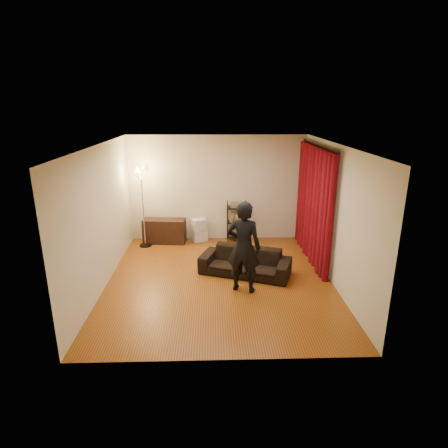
{
  "coord_description": "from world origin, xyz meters",
  "views": [
    {
      "loc": [
        -0.12,
        -6.89,
        3.41
      ],
      "look_at": [
        0.1,
        0.3,
        1.1
      ],
      "focal_mm": 30.0,
      "sensor_mm": 36.0,
      "label": 1
    }
  ],
  "objects_px": {
    "sofa": "(245,262)",
    "floor_lamp": "(143,207)",
    "person": "(244,247)",
    "media_cabinet": "(165,231)",
    "storage_boxes": "(199,230)",
    "wire_shelf": "(237,222)"
  },
  "relations": [
    {
      "from": "storage_boxes",
      "to": "media_cabinet",
      "type": "bearing_deg",
      "value": -174.56
    },
    {
      "from": "storage_boxes",
      "to": "wire_shelf",
      "type": "distance_m",
      "value": 1.0
    },
    {
      "from": "person",
      "to": "wire_shelf",
      "type": "relative_size",
      "value": 1.68
    },
    {
      "from": "sofa",
      "to": "person",
      "type": "xyz_separation_m",
      "value": [
        -0.1,
        -0.72,
        0.61
      ]
    },
    {
      "from": "sofa",
      "to": "media_cabinet",
      "type": "relative_size",
      "value": 1.74
    },
    {
      "from": "media_cabinet",
      "to": "storage_boxes",
      "type": "height_order",
      "value": "media_cabinet"
    },
    {
      "from": "media_cabinet",
      "to": "wire_shelf",
      "type": "relative_size",
      "value": 1.01
    },
    {
      "from": "person",
      "to": "storage_boxes",
      "type": "distance_m",
      "value": 2.95
    },
    {
      "from": "storage_boxes",
      "to": "wire_shelf",
      "type": "xyz_separation_m",
      "value": [
        0.97,
        -0.03,
        0.22
      ]
    },
    {
      "from": "wire_shelf",
      "to": "floor_lamp",
      "type": "height_order",
      "value": "floor_lamp"
    },
    {
      "from": "sofa",
      "to": "floor_lamp",
      "type": "distance_m",
      "value": 3.02
    },
    {
      "from": "media_cabinet",
      "to": "sofa",
      "type": "bearing_deg",
      "value": -39.79
    },
    {
      "from": "media_cabinet",
      "to": "storage_boxes",
      "type": "xyz_separation_m",
      "value": [
        0.89,
        0.08,
        -0.01
      ]
    },
    {
      "from": "storage_boxes",
      "to": "floor_lamp",
      "type": "bearing_deg",
      "value": -166.73
    },
    {
      "from": "media_cabinet",
      "to": "floor_lamp",
      "type": "height_order",
      "value": "floor_lamp"
    },
    {
      "from": "person",
      "to": "floor_lamp",
      "type": "bearing_deg",
      "value": -26.89
    },
    {
      "from": "media_cabinet",
      "to": "floor_lamp",
      "type": "distance_m",
      "value": 0.88
    },
    {
      "from": "sofa",
      "to": "storage_boxes",
      "type": "height_order",
      "value": "storage_boxes"
    },
    {
      "from": "sofa",
      "to": "media_cabinet",
      "type": "distance_m",
      "value": 2.73
    },
    {
      "from": "media_cabinet",
      "to": "storage_boxes",
      "type": "bearing_deg",
      "value": 11.21
    },
    {
      "from": "media_cabinet",
      "to": "wire_shelf",
      "type": "distance_m",
      "value": 1.87
    },
    {
      "from": "sofa",
      "to": "wire_shelf",
      "type": "distance_m",
      "value": 2.01
    }
  ]
}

